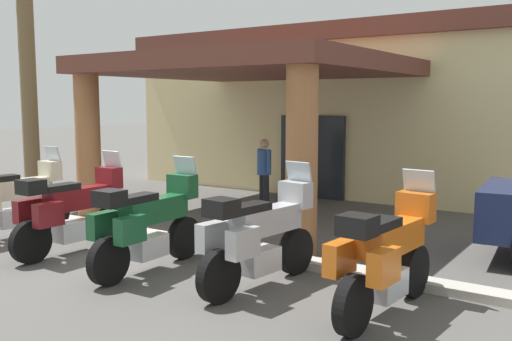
% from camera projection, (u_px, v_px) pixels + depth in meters
% --- Properties ---
extents(ground_plane, '(80.00, 80.00, 0.00)m').
position_uv_depth(ground_plane, '(133.00, 249.00, 9.42)').
color(ground_plane, '#514F4C').
extents(motel_building, '(12.25, 11.95, 4.40)m').
position_uv_depth(motel_building, '(360.00, 109.00, 16.71)').
color(motel_building, beige).
rests_on(motel_building, ground_plane).
extents(motorcycle_cream, '(0.73, 2.21, 1.61)m').
position_uv_depth(motorcycle_cream, '(12.00, 200.00, 10.11)').
color(motorcycle_cream, black).
rests_on(motorcycle_cream, ground_plane).
extents(motorcycle_maroon, '(0.71, 2.21, 1.61)m').
position_uv_depth(motorcycle_maroon, '(71.00, 211.00, 9.09)').
color(motorcycle_maroon, black).
rests_on(motorcycle_maroon, ground_plane).
extents(motorcycle_green, '(0.71, 2.21, 1.61)m').
position_uv_depth(motorcycle_green, '(147.00, 224.00, 8.10)').
color(motorcycle_green, black).
rests_on(motorcycle_green, ground_plane).
extents(motorcycle_silver, '(0.77, 2.21, 1.61)m').
position_uv_depth(motorcycle_silver, '(259.00, 236.00, 7.37)').
color(motorcycle_silver, black).
rests_on(motorcycle_silver, ground_plane).
extents(motorcycle_orange, '(0.73, 2.21, 1.61)m').
position_uv_depth(motorcycle_orange, '(386.00, 256.00, 6.41)').
color(motorcycle_orange, black).
rests_on(motorcycle_orange, ground_plane).
extents(pedestrian, '(0.47, 0.32, 1.61)m').
position_uv_depth(pedestrian, '(264.00, 169.00, 12.84)').
color(pedestrian, black).
rests_on(pedestrian, ground_plane).
extents(palm_tree_roadside, '(2.52, 2.61, 6.93)m').
position_uv_depth(palm_tree_roadside, '(24.00, 7.00, 13.89)').
color(palm_tree_roadside, brown).
rests_on(palm_tree_roadside, ground_plane).
extents(curb_strip, '(10.67, 0.36, 0.12)m').
position_uv_depth(curb_strip, '(212.00, 246.00, 9.39)').
color(curb_strip, '#ADA89E').
rests_on(curb_strip, ground_plane).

